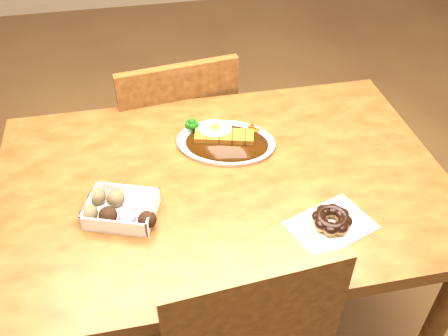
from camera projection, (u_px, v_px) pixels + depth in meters
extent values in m
plane|color=brown|center=(223.00, 330.00, 1.82)|extent=(6.00, 6.00, 0.00)
cube|color=#46240E|center=(222.00, 184.00, 1.35)|extent=(1.20, 0.80, 0.04)
cylinder|color=#46240E|center=(432.00, 334.00, 1.42)|extent=(0.06, 0.06, 0.71)
cylinder|color=#46240E|center=(54.00, 218.00, 1.76)|extent=(0.06, 0.06, 0.71)
cylinder|color=#46240E|center=(342.00, 178.00, 1.93)|extent=(0.06, 0.06, 0.71)
cube|color=#46240E|center=(172.00, 142.00, 1.97)|extent=(0.47, 0.47, 0.04)
cylinder|color=#46240E|center=(202.00, 152.00, 2.29)|extent=(0.04, 0.04, 0.41)
cylinder|color=#46240E|center=(128.00, 167.00, 2.20)|extent=(0.04, 0.04, 0.41)
cylinder|color=#46240E|center=(226.00, 201.00, 2.04)|extent=(0.04, 0.04, 0.41)
cylinder|color=#46240E|center=(144.00, 221.00, 1.96)|extent=(0.04, 0.04, 0.41)
cube|color=#46240E|center=(181.00, 118.00, 1.68)|extent=(0.40, 0.08, 0.40)
cube|color=#46240E|center=(255.00, 331.00, 1.08)|extent=(0.40, 0.06, 0.40)
ellipsoid|color=white|center=(226.00, 143.00, 1.44)|extent=(0.33, 0.28, 0.01)
ellipsoid|color=black|center=(227.00, 143.00, 1.42)|extent=(0.28, 0.23, 0.01)
cube|color=#6B380C|center=(224.00, 137.00, 1.43)|extent=(0.18, 0.10, 0.02)
ellipsoid|color=white|center=(215.00, 128.00, 1.44)|extent=(0.12, 0.11, 0.01)
ellipsoid|color=#FFB214|center=(215.00, 128.00, 1.44)|extent=(0.03, 0.03, 0.02)
cube|color=white|center=(122.00, 209.00, 1.22)|extent=(0.20, 0.18, 0.04)
ellipsoid|color=black|center=(89.00, 213.00, 1.20)|extent=(0.05, 0.05, 0.04)
ellipsoid|color=black|center=(108.00, 215.00, 1.20)|extent=(0.05, 0.05, 0.04)
ellipsoid|color=pink|center=(127.00, 217.00, 1.19)|extent=(0.05, 0.05, 0.04)
ellipsoid|color=black|center=(147.00, 219.00, 1.19)|extent=(0.05, 0.05, 0.04)
ellipsoid|color=black|center=(97.00, 196.00, 1.25)|extent=(0.05, 0.05, 0.04)
ellipsoid|color=black|center=(115.00, 198.00, 1.24)|extent=(0.05, 0.05, 0.04)
ellipsoid|color=beige|center=(134.00, 200.00, 1.23)|extent=(0.05, 0.05, 0.04)
cube|color=silver|center=(331.00, 225.00, 1.20)|extent=(0.23, 0.20, 0.00)
torus|color=olive|center=(332.00, 221.00, 1.19)|extent=(0.12, 0.12, 0.03)
torus|color=black|center=(332.00, 218.00, 1.19)|extent=(0.11, 0.11, 0.02)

